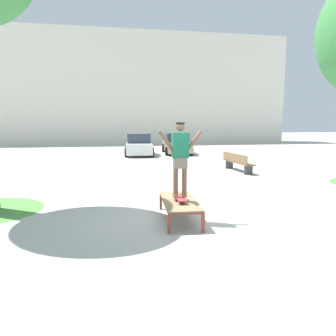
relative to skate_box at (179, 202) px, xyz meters
name	(u,v)px	position (x,y,z in m)	size (l,w,h in m)	color
ground_plane	(194,216)	(0.42, 0.20, -0.41)	(120.00, 120.00, 0.00)	#B7B5AD
building_facade	(93,89)	(-3.25, 28.56, 5.38)	(41.89, 4.00, 11.58)	silver
skate_box	(179,202)	(0.00, 0.00, 0.00)	(0.88, 1.94, 0.46)	brown
skateboard	(180,198)	(0.00, -0.07, 0.12)	(0.22, 0.81, 0.09)	#B23333
skater	(180,154)	(0.00, -0.06, 1.12)	(1.00, 0.29, 1.69)	brown
car_white	(139,145)	(0.39, 15.15, 0.28)	(2.13, 4.30, 1.50)	silver
car_tan	(177,144)	(3.21, 15.73, 0.28)	(2.16, 4.32, 1.50)	tan
park_bench	(237,162)	(4.19, 6.76, 0.03)	(0.61, 2.42, 0.83)	brown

